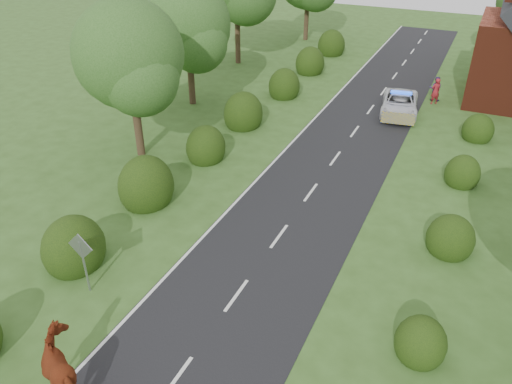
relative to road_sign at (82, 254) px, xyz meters
The scene contains 12 objects.
ground 5.63m from the road_sign, 21.80° to the right, with size 120.00×120.00×0.00m, color #34521E.
road 14.03m from the road_sign, 68.96° to the left, with size 6.00×70.00×0.02m, color black.
road_markings 11.56m from the road_sign, 72.72° to the left, with size 4.96×70.00×0.01m.
hedgerow_left 9.85m from the road_sign, 98.87° to the left, with size 2.75×50.41×3.00m.
hedgerow_right 14.85m from the road_sign, 38.46° to the left, with size 2.10×45.78×2.10m.
tree_left_a 11.55m from the road_sign, 115.73° to the left, with size 5.74×5.60×8.38m.
tree_left_b 19.22m from the road_sign, 109.29° to the left, with size 5.74×5.60×8.07m.
road_sign is the anchor object (origin of this frame).
cow 4.41m from the road_sign, 55.55° to the right, with size 1.24×2.35×1.67m, color maroon.
police_van 23.18m from the road_sign, 72.86° to the left, with size 2.97×5.21×1.51m.
pedestrian_red 26.44m from the road_sign, 70.84° to the left, with size 0.66×0.43×1.80m, color maroon.
pedestrian_purple 27.06m from the road_sign, 71.53° to the left, with size 0.83×0.65×1.71m, color #3E2762.
Camera 1 is at (6.35, -7.98, 12.47)m, focal length 35.00 mm.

